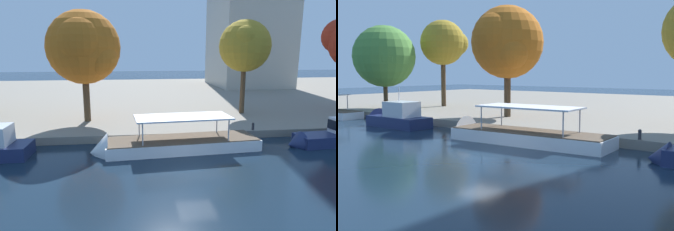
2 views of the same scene
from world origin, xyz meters
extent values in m
plane|color=#142333|center=(0.00, 0.00, 0.00)|extent=(220.00, 220.00, 0.00)
cube|color=gray|center=(0.00, 35.45, 0.35)|extent=(120.00, 55.00, 0.70)
cylinder|color=#B2B2B7|center=(-27.19, 6.84, 1.78)|extent=(0.10, 0.10, 1.76)
cube|color=navy|center=(-15.51, 5.28, 0.33)|extent=(6.91, 2.83, 1.42)
cone|color=navy|center=(-19.36, 5.30, 0.33)|extent=(1.21, 2.67, 2.66)
cube|color=silver|center=(-15.00, 5.28, 1.78)|extent=(3.11, 2.25, 1.47)
cube|color=black|center=(-16.20, 5.29, 1.85)|extent=(0.84, 2.10, 0.88)
cylinder|color=silver|center=(-15.34, 5.28, 3.20)|extent=(0.08, 0.08, 1.38)
cube|color=white|center=(-0.03, 5.39, 0.21)|extent=(12.75, 4.22, 1.39)
cone|color=white|center=(-6.79, 4.94, 0.21)|extent=(1.60, 3.14, 3.05)
cube|color=brown|center=(-0.03, 5.39, 0.95)|extent=(12.49, 4.03, 0.08)
cylinder|color=#B2B2B7|center=(-3.38, 3.80, 1.85)|extent=(0.10, 0.10, 1.72)
cylinder|color=#B2B2B7|center=(-3.56, 6.51, 1.85)|extent=(0.10, 0.10, 1.72)
cylinder|color=#B2B2B7|center=(3.51, 4.26, 1.85)|extent=(0.10, 0.10, 1.72)
cylinder|color=#B2B2B7|center=(3.32, 6.97, 1.85)|extent=(0.10, 0.10, 1.72)
cube|color=silver|center=(-0.03, 5.39, 2.77)|extent=(7.97, 3.63, 0.12)
cone|color=navy|center=(9.62, 4.86, 0.25)|extent=(1.36, 2.23, 2.14)
cylinder|color=#2D2D33|center=(7.27, 8.28, 0.96)|extent=(0.23, 0.23, 0.52)
sphere|color=#2D2D33|center=(7.27, 8.28, 1.29)|extent=(0.25, 0.25, 0.25)
cylinder|color=#4C3823|center=(-27.15, 12.17, 2.56)|extent=(0.54, 0.54, 3.72)
sphere|color=#4C8438|center=(-27.15, 12.17, 7.36)|extent=(7.82, 7.82, 7.82)
sphere|color=#4C8438|center=(-25.94, 11.78, 6.98)|extent=(3.85, 3.85, 3.85)
sphere|color=#4C8438|center=(-25.71, 11.29, 7.19)|extent=(4.45, 4.45, 4.45)
cylinder|color=#4C3823|center=(-8.85, 14.11, 3.16)|extent=(0.69, 0.69, 4.91)
sphere|color=#BC6019|center=(-8.85, 14.11, 8.43)|extent=(7.49, 7.49, 7.49)
sphere|color=#BC6019|center=(-8.88, 12.44, 8.89)|extent=(4.85, 4.85, 4.85)
sphere|color=#BC6019|center=(-7.11, 12.62, 7.34)|extent=(3.38, 3.38, 3.38)
cylinder|color=#4C3823|center=(-23.82, 19.16, 3.88)|extent=(0.63, 0.63, 6.35)
sphere|color=olive|center=(-23.82, 19.16, 9.33)|extent=(6.06, 6.06, 6.06)
sphere|color=olive|center=(-24.18, 19.61, 10.13)|extent=(3.52, 3.52, 3.52)
sphere|color=olive|center=(-22.73, 20.61, 9.26)|extent=(3.32, 3.32, 3.32)
camera|label=1|loc=(-4.20, -17.99, 7.98)|focal=31.89mm
camera|label=2|loc=(16.98, -19.24, 5.34)|focal=43.25mm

